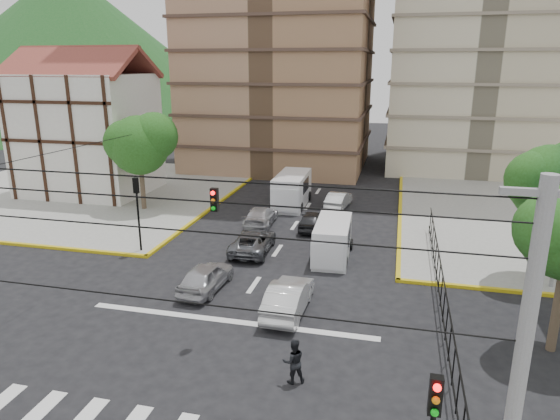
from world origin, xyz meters
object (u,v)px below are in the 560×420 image
(van_right_lane, at_px, (332,241))
(van_left_lane, at_px, (291,191))
(pedestrian_crosswalk, at_px, (294,361))
(traffic_light_nw, at_px, (137,202))
(car_silver_front_left, at_px, (206,277))
(car_white_front_right, at_px, (288,297))

(van_right_lane, distance_m, van_left_lane, 11.20)
(van_right_lane, height_order, pedestrian_crosswalk, van_right_lane)
(traffic_light_nw, distance_m, van_left_lane, 13.69)
(car_silver_front_left, bearing_deg, car_white_front_right, 167.10)
(traffic_light_nw, xyz_separation_m, van_right_lane, (11.14, 1.69, -2.07))
(car_silver_front_left, bearing_deg, traffic_light_nw, -30.74)
(car_white_front_right, bearing_deg, van_left_lane, -77.01)
(car_silver_front_left, height_order, car_white_front_right, car_white_front_right)
(van_right_lane, bearing_deg, van_left_lane, 111.86)
(car_white_front_right, bearing_deg, traffic_light_nw, -25.93)
(traffic_light_nw, relative_size, van_left_lane, 0.78)
(traffic_light_nw, bearing_deg, car_silver_front_left, -34.23)
(car_silver_front_left, xyz_separation_m, car_white_front_right, (4.47, -1.31, 0.04))
(van_left_lane, bearing_deg, van_right_lane, -66.64)
(van_left_lane, distance_m, car_white_front_right, 17.43)
(traffic_light_nw, bearing_deg, van_left_lane, 61.25)
(van_right_lane, relative_size, car_silver_front_left, 1.20)
(car_silver_front_left, relative_size, pedestrian_crosswalk, 2.44)
(van_right_lane, bearing_deg, pedestrian_crosswalk, -91.13)
(traffic_light_nw, distance_m, car_silver_front_left, 7.25)
(car_silver_front_left, xyz_separation_m, pedestrian_crosswalk, (5.78, -6.33, 0.14))
(van_right_lane, relative_size, car_white_front_right, 1.10)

